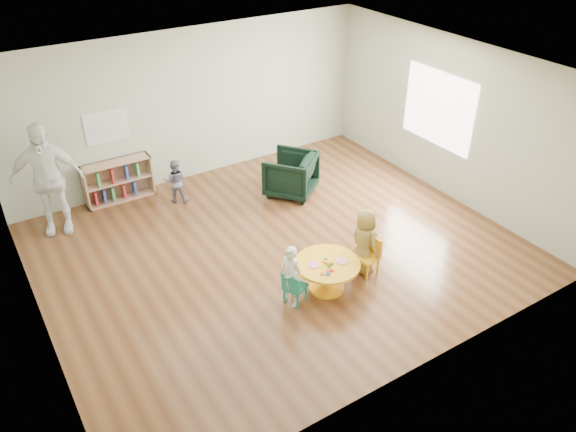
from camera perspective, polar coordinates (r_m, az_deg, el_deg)
The scene contains 11 objects.
room at distance 7.92m, azimuth -1.00°, elevation 8.01°, with size 7.10×7.00×2.80m.
activity_table at distance 7.88m, azimuth 4.00°, elevation -5.57°, with size 0.91×0.91×0.50m.
kid_chair_left at distance 7.65m, azimuth 0.59°, elevation -7.26°, with size 0.36×0.36×0.50m.
kid_chair_right at distance 8.27m, azimuth 8.20°, elevation -3.92°, with size 0.36×0.36×0.57m.
bookshelf at distance 10.44m, azimuth -16.95°, elevation 3.45°, with size 1.20×0.30×0.75m.
alphabet_poster at distance 10.14m, azimuth -17.96°, elevation 8.64°, with size 0.74×0.01×0.54m.
armchair at distance 10.16m, azimuth 0.29°, elevation 4.26°, with size 0.82×0.85×0.77m, color black.
child_left at distance 7.53m, azimuth 0.25°, elevation -6.18°, with size 0.33×0.22×0.92m, color silver.
child_right at distance 8.17m, azimuth 7.76°, elevation -2.55°, with size 0.50×0.33×1.03m, color yellow.
toddler at distance 10.08m, azimuth -11.35°, elevation 3.49°, with size 0.39×0.31×0.81m, color #161838.
adult_caretaker at distance 9.59m, azimuth -23.29°, elevation 3.47°, with size 1.11×0.46×1.89m, color white.
Camera 1 is at (-3.73, -6.19, 5.11)m, focal length 35.00 mm.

